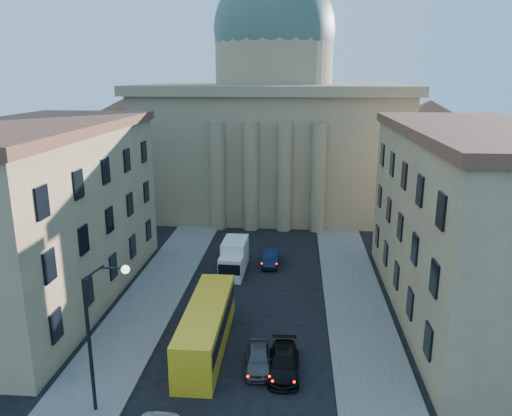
{
  "coord_description": "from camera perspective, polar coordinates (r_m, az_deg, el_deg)",
  "views": [
    {
      "loc": [
        3.45,
        -15.22,
        18.25
      ],
      "look_at": [
        0.54,
        19.76,
        8.85
      ],
      "focal_mm": 35.0,
      "sensor_mm": 36.0,
      "label": 1
    }
  ],
  "objects": [
    {
      "name": "sidewalk_left",
      "position": [
        39.71,
        -13.68,
        -12.71
      ],
      "size": [
        5.0,
        60.0,
        0.15
      ],
      "primitive_type": "cube",
      "color": "#605D58",
      "rests_on": "ground"
    },
    {
      "name": "sidewalk_right",
      "position": [
        38.2,
        12.11,
        -13.79
      ],
      "size": [
        5.0,
        60.0,
        0.15
      ],
      "primitive_type": "cube",
      "color": "#605D58",
      "rests_on": "ground"
    },
    {
      "name": "church",
      "position": [
        71.06,
        1.98,
        9.84
      ],
      "size": [
        68.02,
        28.76,
        36.6
      ],
      "color": "#877553",
      "rests_on": "ground"
    },
    {
      "name": "building_left",
      "position": [
        43.82,
        -23.25,
        -0.56
      ],
      "size": [
        11.6,
        26.6,
        14.7
      ],
      "color": "tan",
      "rests_on": "ground"
    },
    {
      "name": "building_right",
      "position": [
        41.06,
        23.84,
        -1.61
      ],
      "size": [
        11.6,
        26.6,
        14.7
      ],
      "color": "tan",
      "rests_on": "ground"
    },
    {
      "name": "street_lamp",
      "position": [
        28.56,
        -17.68,
        -12.78
      ],
      "size": [
        2.62,
        0.44,
        8.83
      ],
      "color": "black",
      "rests_on": "ground"
    },
    {
      "name": "car_right_mid",
      "position": [
        32.95,
        3.2,
        -17.24
      ],
      "size": [
        2.0,
        4.78,
        1.38
      ],
      "primitive_type": "imported",
      "rotation": [
        0.0,
        0.0,
        0.01
      ],
      "color": "black",
      "rests_on": "ground"
    },
    {
      "name": "car_right_far",
      "position": [
        33.34,
        0.26,
        -16.78
      ],
      "size": [
        2.01,
        4.24,
        1.4
      ],
      "primitive_type": "imported",
      "rotation": [
        0.0,
        0.0,
        0.09
      ],
      "color": "#45454A",
      "rests_on": "ground"
    },
    {
      "name": "car_right_distant",
      "position": [
        49.74,
        1.68,
        -5.6
      ],
      "size": [
        1.63,
        4.63,
        1.52
      ],
      "primitive_type": "imported",
      "rotation": [
        0.0,
        0.0,
        0.0
      ],
      "color": "black",
      "rests_on": "ground"
    },
    {
      "name": "city_bus",
      "position": [
        35.12,
        -5.69,
        -13.23
      ],
      "size": [
        2.66,
        11.14,
        3.13
      ],
      "rotation": [
        0.0,
        0.0,
        0.01
      ],
      "color": "yellow",
      "rests_on": "ground"
    },
    {
      "name": "box_truck",
      "position": [
        47.5,
        -2.55,
        -5.76
      ],
      "size": [
        2.3,
        5.56,
        3.02
      ],
      "rotation": [
        0.0,
        0.0,
        -0.03
      ],
      "color": "silver",
      "rests_on": "ground"
    }
  ]
}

